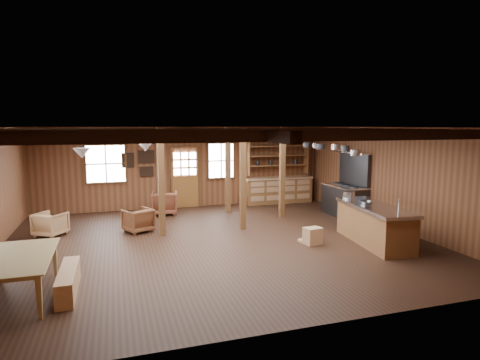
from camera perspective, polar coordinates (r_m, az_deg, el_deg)
The scene contains 20 objects.
room at distance 9.71m, azimuth -3.39°, elevation -0.80°, with size 10.04×9.04×2.84m.
ceiling_joists at distance 9.78m, azimuth -3.71°, elevation 6.78°, with size 9.80×8.82×0.18m.
timber_posts at distance 11.83m, azimuth -3.41°, elevation 0.74°, with size 3.95×2.35×2.80m.
back_door at distance 14.10m, azimuth -7.80°, elevation -0.32°, with size 1.02×0.08×2.15m.
window_back_left at distance 13.83m, azimuth -18.54°, elevation 2.20°, with size 1.32×0.06×1.32m.
window_back_right at distance 14.30m, azimuth -2.71°, elevation 2.76°, with size 1.02×0.06×1.32m.
notice_boards at distance 13.85m, azimuth -13.99°, elevation 2.54°, with size 1.08×0.03×0.90m.
back_counter at distance 14.85m, azimuth 5.42°, elevation -0.97°, with size 2.55×0.60×2.45m.
pendant_lamps at distance 10.33m, azimuth -17.05°, elevation 4.13°, with size 1.86×2.36×0.66m.
pot_rack at distance 11.13m, azimuth 12.39°, elevation 4.72°, with size 0.41×3.00×0.43m.
kitchen_island at distance 10.27m, azimuth 18.52°, elevation -5.97°, with size 1.17×2.59×1.20m.
step_stool at distance 9.91m, azimuth 10.31°, elevation -7.82°, with size 0.46×0.32×0.40m, color #976944.
commercial_range at distance 13.16m, azimuth 14.85°, elevation -2.10°, with size 0.85×1.65×2.04m.
dining_table at distance 7.71m, azimuth -28.84°, elevation -12.03°, with size 2.04×1.14×0.72m, color olive.
bench_aisle at distance 7.65m, azimuth -23.23°, elevation -13.07°, with size 0.28×1.49×0.41m, color #976944.
armchair_a at distance 11.16m, azimuth -14.26°, elevation -5.57°, with size 0.68×0.70×0.63m, color brown.
armchair_b at distance 13.14m, azimuth -10.69°, elevation -3.22°, with size 0.79×0.82×0.74m, color #5F2E1C.
armchair_c at distance 11.54m, azimuth -25.34°, elevation -5.68°, with size 0.67×0.68×0.62m, color #9B6E46.
counter_pot at distance 10.92m, azimuth 15.22°, elevation -2.06°, with size 0.31×0.31×0.19m, color silver.
bowl at distance 10.30m, azimuth 17.49°, elevation -3.07°, with size 0.27×0.27×0.07m, color silver.
Camera 1 is at (-2.33, -9.31, 2.84)m, focal length 30.00 mm.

